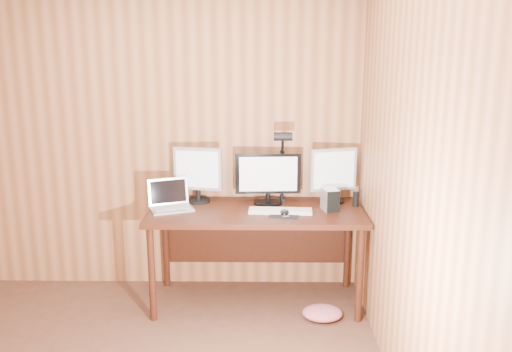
{
  "coord_description": "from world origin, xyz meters",
  "views": [
    {
      "loc": [
        0.98,
        -2.23,
        1.94
      ],
      "look_at": [
        0.93,
        1.58,
        1.02
      ],
      "focal_mm": 38.0,
      "sensor_mm": 36.0,
      "label": 1
    }
  ],
  "objects_px": {
    "monitor_right": "(333,174)",
    "desk_lamp": "(283,156)",
    "speaker": "(356,199)",
    "desk": "(256,222)",
    "phone": "(285,214)",
    "monitor_center": "(268,178)",
    "mouse": "(285,212)",
    "laptop": "(170,201)",
    "monitor_left": "(198,173)",
    "keyboard": "(280,211)",
    "hard_drive": "(330,200)"
  },
  "relations": [
    {
      "from": "hard_drive",
      "to": "phone",
      "type": "xyz_separation_m",
      "value": [
        -0.34,
        -0.13,
        -0.08
      ]
    },
    {
      "from": "monitor_right",
      "to": "desk_lamp",
      "type": "xyz_separation_m",
      "value": [
        -0.39,
        -0.03,
        0.14
      ]
    },
    {
      "from": "phone",
      "to": "desk",
      "type": "bearing_deg",
      "value": 124.63
    },
    {
      "from": "monitor_right",
      "to": "laptop",
      "type": "relative_size",
      "value": 1.16
    },
    {
      "from": "monitor_left",
      "to": "hard_drive",
      "type": "height_order",
      "value": "monitor_left"
    },
    {
      "from": "laptop",
      "to": "keyboard",
      "type": "distance_m",
      "value": 0.83
    },
    {
      "from": "monitor_left",
      "to": "mouse",
      "type": "xyz_separation_m",
      "value": [
        0.66,
        -0.34,
        -0.21
      ]
    },
    {
      "from": "keyboard",
      "to": "hard_drive",
      "type": "xyz_separation_m",
      "value": [
        0.37,
        0.05,
        0.07
      ]
    },
    {
      "from": "monitor_right",
      "to": "hard_drive",
      "type": "bearing_deg",
      "value": -118.77
    },
    {
      "from": "hard_drive",
      "to": "laptop",
      "type": "bearing_deg",
      "value": 164.99
    },
    {
      "from": "monitor_center",
      "to": "monitor_left",
      "type": "xyz_separation_m",
      "value": [
        -0.54,
        0.04,
        0.03
      ]
    },
    {
      "from": "keyboard",
      "to": "desk_lamp",
      "type": "bearing_deg",
      "value": 88.0
    },
    {
      "from": "desk",
      "to": "hard_drive",
      "type": "height_order",
      "value": "hard_drive"
    },
    {
      "from": "laptop",
      "to": "mouse",
      "type": "relative_size",
      "value": 3.38
    },
    {
      "from": "laptop",
      "to": "speaker",
      "type": "bearing_deg",
      "value": -18.26
    },
    {
      "from": "laptop",
      "to": "mouse",
      "type": "xyz_separation_m",
      "value": [
        0.85,
        -0.16,
        -0.03
      ]
    },
    {
      "from": "monitor_right",
      "to": "phone",
      "type": "height_order",
      "value": "monitor_right"
    },
    {
      "from": "monitor_right",
      "to": "desk_lamp",
      "type": "bearing_deg",
      "value": 166.84
    },
    {
      "from": "phone",
      "to": "speaker",
      "type": "relative_size",
      "value": 0.91
    },
    {
      "from": "monitor_left",
      "to": "hard_drive",
      "type": "relative_size",
      "value": 2.56
    },
    {
      "from": "desk",
      "to": "laptop",
      "type": "height_order",
      "value": "laptop"
    },
    {
      "from": "laptop",
      "to": "phone",
      "type": "bearing_deg",
      "value": -32.15
    },
    {
      "from": "speaker",
      "to": "mouse",
      "type": "bearing_deg",
      "value": -156.53
    },
    {
      "from": "mouse",
      "to": "desk_lamp",
      "type": "relative_size",
      "value": 0.18
    },
    {
      "from": "keyboard",
      "to": "monitor_left",
      "type": "bearing_deg",
      "value": 160.24
    },
    {
      "from": "monitor_left",
      "to": "phone",
      "type": "height_order",
      "value": "monitor_left"
    },
    {
      "from": "monitor_center",
      "to": "mouse",
      "type": "bearing_deg",
      "value": -71.36
    },
    {
      "from": "desk",
      "to": "monitor_center",
      "type": "relative_size",
      "value": 3.19
    },
    {
      "from": "monitor_center",
      "to": "desk",
      "type": "bearing_deg",
      "value": -138.76
    },
    {
      "from": "monitor_center",
      "to": "speaker",
      "type": "relative_size",
      "value": 4.56
    },
    {
      "from": "monitor_center",
      "to": "monitor_right",
      "type": "bearing_deg",
      "value": 2.07
    },
    {
      "from": "monitor_left",
      "to": "laptop",
      "type": "bearing_deg",
      "value": -127.46
    },
    {
      "from": "desk",
      "to": "desk_lamp",
      "type": "distance_m",
      "value": 0.54
    },
    {
      "from": "phone",
      "to": "speaker",
      "type": "height_order",
      "value": "speaker"
    },
    {
      "from": "phone",
      "to": "mouse",
      "type": "bearing_deg",
      "value": -112.96
    },
    {
      "from": "hard_drive",
      "to": "speaker",
      "type": "xyz_separation_m",
      "value": [
        0.21,
        0.11,
        -0.03
      ]
    },
    {
      "from": "speaker",
      "to": "phone",
      "type": "bearing_deg",
      "value": -156.6
    },
    {
      "from": "monitor_left",
      "to": "monitor_right",
      "type": "height_order",
      "value": "monitor_left"
    },
    {
      "from": "monitor_right",
      "to": "mouse",
      "type": "relative_size",
      "value": 3.94
    },
    {
      "from": "desk",
      "to": "desk_lamp",
      "type": "height_order",
      "value": "desk_lamp"
    },
    {
      "from": "desk",
      "to": "phone",
      "type": "distance_m",
      "value": 0.32
    },
    {
      "from": "monitor_right",
      "to": "monitor_left",
      "type": "bearing_deg",
      "value": 163.13
    },
    {
      "from": "monitor_right",
      "to": "desk",
      "type": "bearing_deg",
      "value": 175.52
    },
    {
      "from": "monitor_left",
      "to": "keyboard",
      "type": "xyz_separation_m",
      "value": [
        0.63,
        -0.26,
        -0.22
      ]
    },
    {
      "from": "laptop",
      "to": "keyboard",
      "type": "relative_size",
      "value": 0.78
    },
    {
      "from": "monitor_left",
      "to": "mouse",
      "type": "relative_size",
      "value": 3.97
    },
    {
      "from": "monitor_center",
      "to": "desk_lamp",
      "type": "relative_size",
      "value": 0.83
    },
    {
      "from": "desk_lamp",
      "to": "speaker",
      "type": "bearing_deg",
      "value": -9.82
    },
    {
      "from": "mouse",
      "to": "monitor_right",
      "type": "bearing_deg",
      "value": 58.64
    },
    {
      "from": "monitor_right",
      "to": "hard_drive",
      "type": "height_order",
      "value": "monitor_right"
    }
  ]
}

